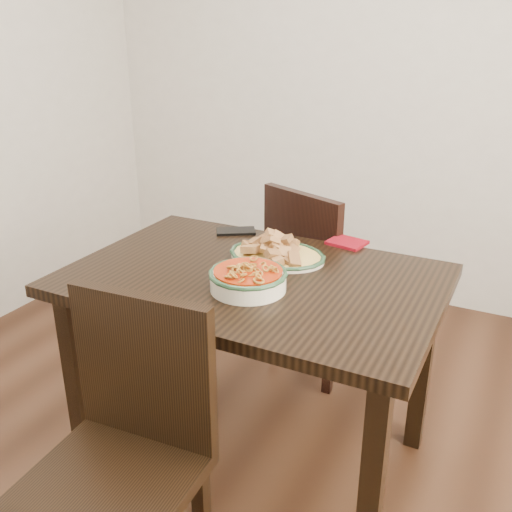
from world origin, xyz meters
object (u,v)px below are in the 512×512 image
at_px(chair_far, 317,273).
at_px(fish_plate, 277,247).
at_px(noodle_bowl, 248,277).
at_px(smartphone, 236,231).
at_px(chair_near, 126,443).
at_px(dining_table, 253,300).

height_order(chair_far, fish_plate, chair_far).
distance_m(noodle_bowl, smartphone, 0.54).
xyz_separation_m(noodle_bowl, smartphone, (-0.29, 0.45, -0.04)).
distance_m(chair_near, noodle_bowl, 0.61).
bearing_deg(chair_far, noodle_bowl, 115.19).
bearing_deg(dining_table, fish_plate, 86.45).
relative_size(fish_plate, noodle_bowl, 1.39).
xyz_separation_m(chair_far, noodle_bowl, (0.05, -0.76, 0.29)).
relative_size(chair_near, noodle_bowl, 3.53).
bearing_deg(dining_table, smartphone, 126.64).
height_order(dining_table, fish_plate, fish_plate).
distance_m(fish_plate, smartphone, 0.32).
bearing_deg(smartphone, noodle_bowl, -89.15).
relative_size(dining_table, fish_plate, 3.53).
relative_size(dining_table, chair_near, 1.39).
bearing_deg(fish_plate, chair_far, 92.68).
relative_size(chair_far, chair_near, 1.00).
bearing_deg(fish_plate, chair_near, -94.76).
height_order(chair_near, fish_plate, chair_near).
bearing_deg(dining_table, chair_near, -95.08).
bearing_deg(dining_table, chair_far, 91.06).
bearing_deg(smartphone, chair_far, 18.91).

